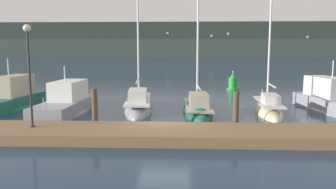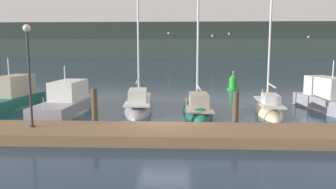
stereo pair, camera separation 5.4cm
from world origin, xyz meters
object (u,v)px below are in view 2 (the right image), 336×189
(motorboat_berth_1, at_px, (11,103))
(sailboat_berth_4, at_px, (198,111))
(motorboat_berth_2, at_px, (66,107))
(dock_lamppost, at_px, (29,60))
(sailboat_berth_3, at_px, (139,108))
(motorboat_berth_6, at_px, (331,105))
(channel_buoy, at_px, (233,83))
(sailboat_berth_5, at_px, (268,111))

(motorboat_berth_1, height_order, sailboat_berth_4, sailboat_berth_4)
(motorboat_berth_2, height_order, dock_lamppost, dock_lamppost)
(sailboat_berth_3, height_order, motorboat_berth_6, sailboat_berth_3)
(motorboat_berth_1, xyz_separation_m, sailboat_berth_3, (8.36, 0.02, -0.27))
(motorboat_berth_2, distance_m, sailboat_berth_4, 7.99)
(motorboat_berth_2, bearing_deg, motorboat_berth_1, 162.30)
(motorboat_berth_1, distance_m, dock_lamppost, 8.55)
(motorboat_berth_6, xyz_separation_m, dock_lamppost, (-15.92, -6.74, 2.97))
(motorboat_berth_6, bearing_deg, motorboat_berth_1, -179.65)
(motorboat_berth_2, relative_size, channel_buoy, 3.74)
(motorboat_berth_6, distance_m, channel_buoy, 11.68)
(sailboat_berth_3, distance_m, channel_buoy, 13.30)
(dock_lamppost, bearing_deg, sailboat_berth_4, 37.83)
(sailboat_berth_3, bearing_deg, motorboat_berth_6, 0.49)
(sailboat_berth_4, bearing_deg, sailboat_berth_5, 0.65)
(sailboat_berth_4, bearing_deg, motorboat_berth_2, -175.78)
(motorboat_berth_6, bearing_deg, channel_buoy, 112.51)
(channel_buoy, bearing_deg, sailboat_berth_4, -108.45)
(sailboat_berth_4, relative_size, dock_lamppost, 2.05)
(motorboat_berth_2, height_order, channel_buoy, motorboat_berth_2)
(motorboat_berth_2, xyz_separation_m, sailboat_berth_5, (12.25, 0.64, -0.25))
(channel_buoy, xyz_separation_m, dock_lamppost, (-11.46, -17.52, 2.75))
(motorboat_berth_6, bearing_deg, motorboat_berth_2, -174.95)
(motorboat_berth_1, height_order, motorboat_berth_2, motorboat_berth_1)
(motorboat_berth_2, height_order, sailboat_berth_5, sailboat_berth_5)
(sailboat_berth_4, bearing_deg, motorboat_berth_1, 176.54)
(motorboat_berth_1, distance_m, channel_buoy, 19.35)
(motorboat_berth_1, relative_size, sailboat_berth_3, 0.62)
(motorboat_berth_2, relative_size, sailboat_berth_5, 0.88)
(motorboat_berth_2, bearing_deg, sailboat_berth_5, 2.97)
(motorboat_berth_1, xyz_separation_m, motorboat_berth_6, (20.45, 0.12, 0.02))
(sailboat_berth_3, height_order, dock_lamppost, sailboat_berth_3)
(sailboat_berth_5, distance_m, motorboat_berth_6, 4.16)
(channel_buoy, relative_size, dock_lamppost, 0.40)
(motorboat_berth_1, bearing_deg, sailboat_berth_5, -2.38)
(motorboat_berth_2, height_order, motorboat_berth_6, motorboat_berth_6)
(sailboat_berth_4, xyz_separation_m, motorboat_berth_6, (8.35, 0.85, 0.29))
(sailboat_berth_3, relative_size, sailboat_berth_5, 1.46)
(motorboat_berth_2, bearing_deg, sailboat_berth_4, 4.22)
(motorboat_berth_1, bearing_deg, motorboat_berth_6, 0.35)
(motorboat_berth_1, bearing_deg, motorboat_berth_2, -17.70)
(motorboat_berth_1, distance_m, sailboat_berth_5, 16.40)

